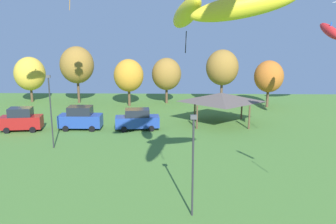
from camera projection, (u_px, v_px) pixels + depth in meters
The scene contains 15 objects.
kite_flying_2 at pixel (186, 14), 19.58m from camera, with size 2.10×5.16×3.25m.
kite_flying_5 at pixel (330, 31), 34.71m from camera, with size 1.20×4.51×2.23m.
kite_flying_9 at pixel (244, 6), 16.97m from camera, with size 5.39×1.29×2.15m.
parked_car_leftmost at pixel (21, 120), 37.86m from camera, with size 4.44×2.34×2.53m.
parked_car_second_from_left at pixel (81, 118), 38.45m from camera, with size 4.55×2.09×2.55m.
parked_car_third_from_left at pixel (137, 119), 38.37m from camera, with size 4.88×2.44×2.28m.
park_pavilion at pixel (221, 97), 40.38m from camera, with size 7.34×5.85×3.60m.
light_post_0 at pixel (51, 108), 31.84m from camera, with size 0.36×0.20×6.74m.
light_post_1 at pixel (193, 160), 20.18m from camera, with size 0.36×0.20×6.11m.
treeline_tree_0 at pixel (30, 74), 52.03m from camera, with size 4.46×4.46×6.67m.
treeline_tree_1 at pixel (77, 65), 51.07m from camera, with size 4.83×4.83×8.22m.
treeline_tree_2 at pixel (129, 76), 49.30m from camera, with size 4.12×4.12×6.59m.
treeline_tree_3 at pixel (167, 74), 51.22m from camera, with size 4.23×4.23×6.59m.
treeline_tree_4 at pixel (222, 68), 50.42m from camera, with size 4.61×4.61×7.81m.
treeline_tree_5 at pixel (269, 77), 48.62m from camera, with size 3.97×3.97×6.47m.
Camera 1 is at (-1.13, 1.39, 10.80)m, focal length 38.00 mm.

